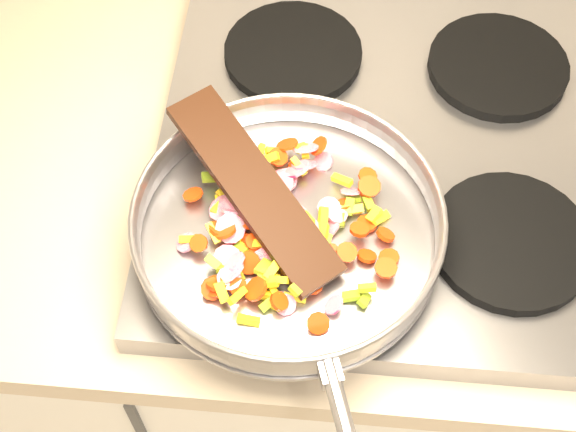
{
  "coord_description": "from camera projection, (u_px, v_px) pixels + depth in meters",
  "views": [
    {
      "loc": [
        -0.78,
        1.02,
        1.75
      ],
      "look_at": [
        -0.82,
        1.5,
        1.0
      ],
      "focal_mm": 50.0,
      "sensor_mm": 36.0,
      "label": 1
    }
  ],
  "objects": [
    {
      "name": "grate_br",
      "position": [
        498.0,
        66.0,
        1.09
      ],
      "size": [
        0.19,
        0.19,
        0.02
      ],
      "primitive_type": "cylinder",
      "color": "black",
      "rests_on": "cooktop"
    },
    {
      "name": "cooktop",
      "position": [
        391.0,
        153.0,
        1.04
      ],
      "size": [
        0.6,
        0.6,
        0.04
      ],
      "primitive_type": "cube",
      "color": "#939399",
      "rests_on": "counter_top"
    },
    {
      "name": "saute_pan",
      "position": [
        288.0,
        226.0,
        0.9
      ],
      "size": [
        0.39,
        0.55,
        0.05
      ],
      "rotation": [
        0.0,
        0.0,
        0.31
      ],
      "color": "#9E9EA5",
      "rests_on": "grate_fl"
    },
    {
      "name": "vegetable_heap",
      "position": [
        280.0,
        229.0,
        0.91
      ],
      "size": [
        0.26,
        0.26,
        0.05
      ],
      "color": "red",
      "rests_on": "saute_pan"
    },
    {
      "name": "grate_fl",
      "position": [
        273.0,
        223.0,
        0.95
      ],
      "size": [
        0.19,
        0.19,
        0.02
      ],
      "primitive_type": "cylinder",
      "color": "black",
      "rests_on": "cooktop"
    },
    {
      "name": "grate_bl",
      "position": [
        293.0,
        53.0,
        1.1
      ],
      "size": [
        0.19,
        0.19,
        0.02
      ],
      "primitive_type": "cylinder",
      "color": "black",
      "rests_on": "cooktop"
    },
    {
      "name": "grate_fr",
      "position": [
        511.0,
        241.0,
        0.94
      ],
      "size": [
        0.19,
        0.19,
        0.02
      ],
      "primitive_type": "cylinder",
      "color": "black",
      "rests_on": "cooktop"
    },
    {
      "name": "wooden_spatula",
      "position": [
        254.0,
        188.0,
        0.9
      ],
      "size": [
        0.22,
        0.24,
        0.07
      ],
      "primitive_type": "cube",
      "rotation": [
        0.0,
        -0.22,
        2.29
      ],
      "color": "black",
      "rests_on": "saute_pan"
    }
  ]
}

